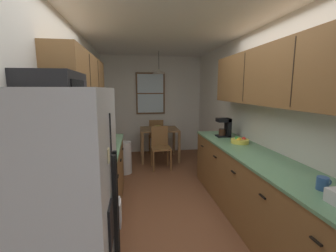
{
  "coord_description": "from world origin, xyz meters",
  "views": [
    {
      "loc": [
        -0.48,
        -2.54,
        1.7
      ],
      "look_at": [
        0.07,
        1.18,
        1.09
      ],
      "focal_mm": 24.58,
      "sensor_mm": 36.0,
      "label": 1
    }
  ],
  "objects_px": {
    "refrigerator": "(52,240)",
    "fruit_bowl": "(240,141)",
    "stove_range": "(79,228)",
    "storage_canister": "(85,158)",
    "table_serving_bowl": "(158,127)",
    "dining_chair_far": "(156,134)",
    "mug_by_coffeemaker": "(323,183)",
    "dining_table": "(159,134)",
    "microwave_over_range": "(55,95)",
    "trash_bin": "(124,158)",
    "dining_chair_near": "(160,145)",
    "coffee_maker": "(225,127)"
  },
  "relations": [
    {
      "from": "stove_range",
      "to": "microwave_over_range",
      "type": "height_order",
      "value": "microwave_over_range"
    },
    {
      "from": "dining_table",
      "to": "table_serving_bowl",
      "type": "height_order",
      "value": "table_serving_bowl"
    },
    {
      "from": "refrigerator",
      "to": "dining_table",
      "type": "relative_size",
      "value": 1.91
    },
    {
      "from": "microwave_over_range",
      "to": "dining_chair_near",
      "type": "distance_m",
      "value": 3.26
    },
    {
      "from": "refrigerator",
      "to": "fruit_bowl",
      "type": "xyz_separation_m",
      "value": [
        2.02,
        1.87,
        0.09
      ]
    },
    {
      "from": "fruit_bowl",
      "to": "stove_range",
      "type": "bearing_deg",
      "value": -150.45
    },
    {
      "from": "dining_chair_far",
      "to": "trash_bin",
      "type": "height_order",
      "value": "dining_chair_far"
    },
    {
      "from": "coffee_maker",
      "to": "mug_by_coffeemaker",
      "type": "bearing_deg",
      "value": -90.93
    },
    {
      "from": "stove_range",
      "to": "dining_table",
      "type": "relative_size",
      "value": 1.24
    },
    {
      "from": "refrigerator",
      "to": "dining_table",
      "type": "distance_m",
      "value": 4.26
    },
    {
      "from": "trash_bin",
      "to": "table_serving_bowl",
      "type": "distance_m",
      "value": 1.26
    },
    {
      "from": "stove_range",
      "to": "microwave_over_range",
      "type": "relative_size",
      "value": 1.73
    },
    {
      "from": "microwave_over_range",
      "to": "coffee_maker",
      "type": "bearing_deg",
      "value": 37.84
    },
    {
      "from": "dining_table",
      "to": "dining_chair_near",
      "type": "height_order",
      "value": "dining_chair_near"
    },
    {
      "from": "mug_by_coffeemaker",
      "to": "table_serving_bowl",
      "type": "relative_size",
      "value": 0.76
    },
    {
      "from": "dining_table",
      "to": "coffee_maker",
      "type": "bearing_deg",
      "value": -62.27
    },
    {
      "from": "refrigerator",
      "to": "storage_canister",
      "type": "relative_size",
      "value": 9.32
    },
    {
      "from": "refrigerator",
      "to": "stove_range",
      "type": "relative_size",
      "value": 1.55
    },
    {
      "from": "stove_range",
      "to": "dining_chair_near",
      "type": "xyz_separation_m",
      "value": [
        1.05,
        2.82,
        0.03
      ]
    },
    {
      "from": "fruit_bowl",
      "to": "table_serving_bowl",
      "type": "bearing_deg",
      "value": 113.12
    },
    {
      "from": "microwave_over_range",
      "to": "storage_canister",
      "type": "distance_m",
      "value": 0.79
    },
    {
      "from": "microwave_over_range",
      "to": "refrigerator",
      "type": "bearing_deg",
      "value": -78.03
    },
    {
      "from": "microwave_over_range",
      "to": "mug_by_coffeemaker",
      "type": "bearing_deg",
      "value": -11.81
    },
    {
      "from": "dining_chair_near",
      "to": "coffee_maker",
      "type": "distance_m",
      "value": 1.61
    },
    {
      "from": "stove_range",
      "to": "storage_canister",
      "type": "xyz_separation_m",
      "value": [
        -0.01,
        0.42,
        0.52
      ]
    },
    {
      "from": "storage_canister",
      "to": "trash_bin",
      "type": "bearing_deg",
      "value": 82.12
    },
    {
      "from": "refrigerator",
      "to": "dining_chair_far",
      "type": "bearing_deg",
      "value": 77.57
    },
    {
      "from": "trash_bin",
      "to": "table_serving_bowl",
      "type": "height_order",
      "value": "table_serving_bowl"
    },
    {
      "from": "dining_chair_near",
      "to": "storage_canister",
      "type": "xyz_separation_m",
      "value": [
        -1.06,
        -2.4,
        0.49
      ]
    },
    {
      "from": "dining_chair_near",
      "to": "dining_chair_far",
      "type": "relative_size",
      "value": 1.0
    },
    {
      "from": "storage_canister",
      "to": "mug_by_coffeemaker",
      "type": "xyz_separation_m",
      "value": [
        1.99,
        -0.86,
        -0.04
      ]
    },
    {
      "from": "refrigerator",
      "to": "table_serving_bowl",
      "type": "xyz_separation_m",
      "value": [
        1.03,
        4.17,
        -0.06
      ]
    },
    {
      "from": "stove_range",
      "to": "fruit_bowl",
      "type": "bearing_deg",
      "value": 29.55
    },
    {
      "from": "dining_chair_far",
      "to": "coffee_maker",
      "type": "bearing_deg",
      "value": -68.14
    },
    {
      "from": "dining_chair_near",
      "to": "mug_by_coffeemaker",
      "type": "distance_m",
      "value": 3.42
    },
    {
      "from": "dining_table",
      "to": "dining_chair_far",
      "type": "distance_m",
      "value": 0.61
    },
    {
      "from": "microwave_over_range",
      "to": "coffee_maker",
      "type": "height_order",
      "value": "microwave_over_range"
    },
    {
      "from": "stove_range",
      "to": "trash_bin",
      "type": "xyz_separation_m",
      "value": [
        0.29,
        2.59,
        -0.15
      ]
    },
    {
      "from": "trash_bin",
      "to": "mug_by_coffeemaker",
      "type": "relative_size",
      "value": 5.12
    },
    {
      "from": "dining_chair_far",
      "to": "mug_by_coffeemaker",
      "type": "height_order",
      "value": "mug_by_coffeemaker"
    },
    {
      "from": "mug_by_coffeemaker",
      "to": "dining_chair_far",
      "type": "bearing_deg",
      "value": 101.55
    },
    {
      "from": "stove_range",
      "to": "fruit_bowl",
      "type": "relative_size",
      "value": 4.2
    },
    {
      "from": "refrigerator",
      "to": "fruit_bowl",
      "type": "relative_size",
      "value": 6.51
    },
    {
      "from": "refrigerator",
      "to": "trash_bin",
      "type": "xyz_separation_m",
      "value": [
        0.26,
        3.3,
        -0.53
      ]
    },
    {
      "from": "stove_range",
      "to": "dining_chair_far",
      "type": "relative_size",
      "value": 1.22
    },
    {
      "from": "refrigerator",
      "to": "microwave_over_range",
      "type": "height_order",
      "value": "microwave_over_range"
    },
    {
      "from": "storage_canister",
      "to": "mug_by_coffeemaker",
      "type": "relative_size",
      "value": 1.45
    },
    {
      "from": "stove_range",
      "to": "dining_chair_far",
      "type": "bearing_deg",
      "value": 74.98
    },
    {
      "from": "microwave_over_range",
      "to": "coffee_maker",
      "type": "relative_size",
      "value": 2.04
    },
    {
      "from": "dining_chair_near",
      "to": "mug_by_coffeemaker",
      "type": "bearing_deg",
      "value": -74.04
    }
  ]
}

